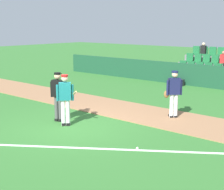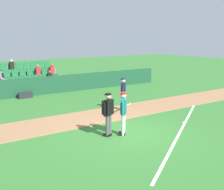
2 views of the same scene
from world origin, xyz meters
The scene contains 10 objects.
ground_plane centered at (0.00, 0.00, 0.00)m, with size 80.00×80.00×0.00m, color #33702D.
infield_dirt_path centered at (0.00, 2.85, 0.01)m, with size 28.00×2.48×0.03m, color #9E704C.
foul_line_chalk centered at (3.00, -0.50, 0.01)m, with size 12.00×0.10×0.01m, color white.
dugout_fence centered at (0.00, 9.69, 0.62)m, with size 20.00×0.16×1.24m, color #19472D.
stadium_bleachers centered at (0.01, 11.57, 0.62)m, with size 4.45×2.95×2.30m.
batter_teal_jersey centered at (-0.18, -0.11, 0.97)m, with size 0.75×0.68×1.76m.
umpire_home_plate centered at (-0.77, 0.10, 1.00)m, with size 0.56×0.40×1.76m.
runner_navy_jersey centered at (2.16, 3.08, 0.96)m, with size 0.55×0.51×1.76m.
baseball centered at (3.04, -0.39, 0.04)m, with size 0.07×0.07×0.07m, color white.
equipment_bag centered at (-1.20, 9.24, 0.18)m, with size 0.90×0.36×0.36m, color #232328.
Camera 2 is at (-6.80, -9.07, 3.91)m, focal length 46.12 mm.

